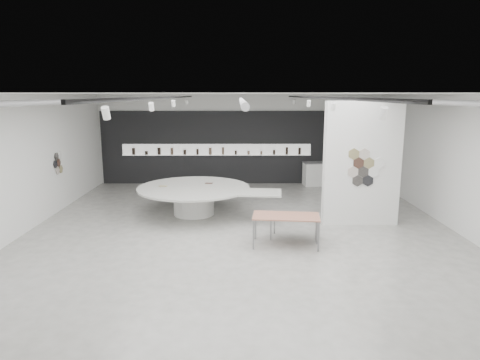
{
  "coord_description": "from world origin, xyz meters",
  "views": [
    {
      "loc": [
        -0.1,
        -11.22,
        3.78
      ],
      "look_at": [
        -0.04,
        1.2,
        1.29
      ],
      "focal_mm": 32.0,
      "sensor_mm": 36.0,
      "label": 1
    }
  ],
  "objects_px": {
    "sample_table_wood": "(286,218)",
    "kitchen_counter": "(324,174)",
    "sample_table_stone": "(295,217)",
    "partition_column": "(362,164)",
    "display_island": "(196,197)"
  },
  "relations": [
    {
      "from": "sample_table_stone",
      "to": "partition_column",
      "type": "bearing_deg",
      "value": 32.99
    },
    {
      "from": "sample_table_stone",
      "to": "kitchen_counter",
      "type": "relative_size",
      "value": 0.77
    },
    {
      "from": "sample_table_stone",
      "to": "kitchen_counter",
      "type": "distance_m",
      "value": 7.19
    },
    {
      "from": "sample_table_wood",
      "to": "kitchen_counter",
      "type": "height_order",
      "value": "kitchen_counter"
    },
    {
      "from": "sample_table_wood",
      "to": "kitchen_counter",
      "type": "distance_m",
      "value": 7.76
    },
    {
      "from": "display_island",
      "to": "sample_table_stone",
      "type": "bearing_deg",
      "value": -33.95
    },
    {
      "from": "kitchen_counter",
      "to": "display_island",
      "type": "bearing_deg",
      "value": -143.94
    },
    {
      "from": "partition_column",
      "to": "kitchen_counter",
      "type": "height_order",
      "value": "partition_column"
    },
    {
      "from": "partition_column",
      "to": "sample_table_stone",
      "type": "xyz_separation_m",
      "value": [
        -2.08,
        -1.35,
        -1.2
      ]
    },
    {
      "from": "partition_column",
      "to": "sample_table_stone",
      "type": "relative_size",
      "value": 2.6
    },
    {
      "from": "display_island",
      "to": "partition_column",
      "type": "bearing_deg",
      "value": -5.88
    },
    {
      "from": "partition_column",
      "to": "kitchen_counter",
      "type": "xyz_separation_m",
      "value": [
        0.04,
        5.52,
        -1.31
      ]
    },
    {
      "from": "kitchen_counter",
      "to": "sample_table_stone",
      "type": "bearing_deg",
      "value": -113.34
    },
    {
      "from": "kitchen_counter",
      "to": "partition_column",
      "type": "bearing_deg",
      "value": -96.59
    },
    {
      "from": "partition_column",
      "to": "kitchen_counter",
      "type": "distance_m",
      "value": 5.67
    }
  ]
}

